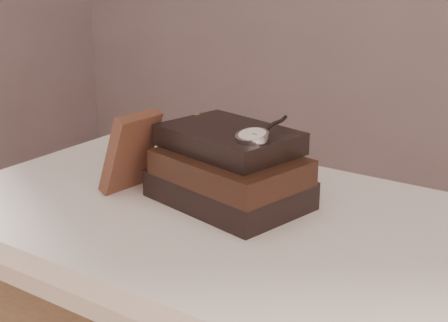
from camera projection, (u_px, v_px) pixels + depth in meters
The scene contains 5 objects.
table at pixel (229, 259), 1.12m from camera, with size 1.00×0.60×0.75m.
book_stack at pixel (229, 170), 1.11m from camera, with size 0.30×0.24×0.13m.
journal at pixel (130, 152), 1.15m from camera, with size 0.02×0.10×0.16m, color #3E2118.
pocket_watch at pixel (254, 135), 1.03m from camera, with size 0.07×0.16×0.02m.
eyeglasses at pixel (229, 141), 1.23m from camera, with size 0.13×0.15×0.05m.
Camera 1 is at (0.56, -0.49, 1.18)m, focal length 51.21 mm.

